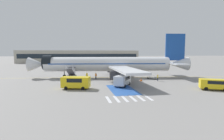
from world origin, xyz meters
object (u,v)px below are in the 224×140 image
Objects in this scene: traffic_cone_0 at (141,80)px; baggage_cart at (153,78)px; fuel_tanker at (113,64)px; ground_crew_0 at (120,77)px; service_van_1 at (123,80)px; ground_crew_3 at (96,75)px; ground_crew_2 at (87,76)px; boarding_stairs_forward at (71,76)px; ground_crew_1 at (158,77)px; service_van_2 at (214,84)px; service_van_0 at (76,82)px; airliner at (110,64)px; terminal_building at (80,56)px.

baggage_cart is at bearing 31.32° from traffic_cone_0.
ground_crew_0 is at bearing -93.05° from fuel_tanker.
service_van_1 is 7.72m from traffic_cone_0.
ground_crew_0 is 0.99× the size of ground_crew_3.
ground_crew_0 is at bearing 121.10° from ground_crew_2.
ground_crew_3 is (-5.13, 4.35, 0.01)m from ground_crew_0.
boarding_stairs_forward reaches higher than ground_crew_2.
fuel_tanker reaches higher than ground_crew_1.
fuel_tanker is at bearing 38.15° from service_van_2.
airliner is at bearing -17.84° from service_van_0.
ground_crew_2 is (-12.53, -30.10, -0.65)m from fuel_tanker.
ground_crew_0 is 0.85× the size of ground_crew_2.
fuel_tanker is (6.08, 26.51, -1.83)m from airliner.
airliner is 16.38m from service_van_0.
boarding_stairs_forward is 0.07× the size of terminal_building.
terminal_building reaches higher than ground_crew_0.
service_van_1 is at bearing 91.73° from service_van_2.
boarding_stairs_forward is 3.40× the size of ground_crew_3.
boarding_stairs_forward is (-10.28, -3.10, -2.61)m from airliner.
ground_crew_2 is (-6.45, -3.59, -2.48)m from airliner.
ground_crew_1 is (-0.21, -3.23, 0.66)m from baggage_cart.
fuel_tanker is 30.53m from ground_crew_3.
boarding_stairs_forward is 13.95m from service_van_1.
baggage_cart is at bearing -107.96° from airliner.
ground_crew_3 is at bearing 75.53° from service_van_2.
airliner reaches higher than ground_crew_1.
boarding_stairs_forward is 10.53m from service_van_0.
airliner is 5.40m from ground_crew_3.
service_van_2 reaches higher than ground_crew_0.
service_van_2 is 15.41m from baggage_cart.
baggage_cart is (4.00, -31.34, -1.49)m from fuel_tanker.
ground_crew_1 is (3.78, -34.57, -0.83)m from fuel_tanker.
service_van_0 is at bearing -42.73° from ground_crew_1.
ground_crew_3 is at bearing -87.93° from terminal_building.
ground_crew_1 reaches higher than baggage_cart.
ground_crew_2 is 2.84× the size of traffic_cone_0.
airliner is at bearing -40.07° from ground_crew_0.
baggage_cart is at bearing 138.85° from ground_crew_2.
service_van_0 reaches higher than ground_crew_2.
service_van_1 is 12.36m from baggage_cart.
ground_crew_1 is 0.02× the size of terminal_building.
terminal_building reaches higher than fuel_tanker.
fuel_tanker reaches higher than ground_crew_3.
ground_crew_2 is (3.83, -0.49, 0.13)m from boarding_stairs_forward.
airliner reaches higher than baggage_cart.
traffic_cone_0 is (5.82, 4.98, -0.93)m from service_van_1.
ground_crew_1 is (9.86, -8.06, -2.66)m from airliner.
airliner is at bearing -94.79° from ground_crew_3.
airliner is 14.55× the size of baggage_cart.
ground_crew_3 is (4.83, 11.28, -0.42)m from service_van_0.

